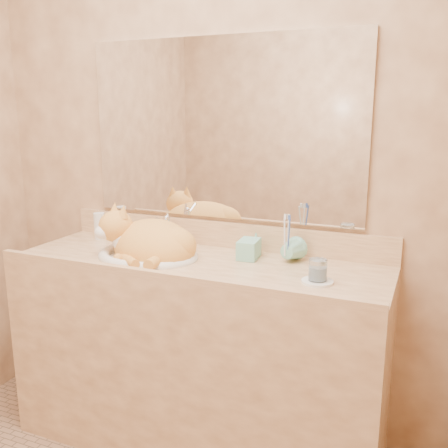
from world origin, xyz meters
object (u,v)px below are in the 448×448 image
at_px(vanity_counter, 198,354).
at_px(soap_dispenser, 245,241).
at_px(sink_basin, 148,241).
at_px(toothbrush_cup, 286,253).
at_px(cat, 148,240).
at_px(water_glass, 318,270).

bearing_deg(vanity_counter, soap_dispenser, 20.38).
distance_m(sink_basin, toothbrush_cup, 0.60).
distance_m(cat, soap_dispenser, 0.43).
bearing_deg(cat, vanity_counter, 26.36).
bearing_deg(sink_basin, cat, 113.26).
relative_size(sink_basin, water_glass, 5.56).
bearing_deg(toothbrush_cup, soap_dispenser, -165.48).
xyz_separation_m(toothbrush_cup, water_glass, (0.17, -0.18, 0.00)).
distance_m(vanity_counter, toothbrush_cup, 0.60).
distance_m(vanity_counter, water_glass, 0.71).
relative_size(cat, water_glass, 5.36).
height_order(soap_dispenser, toothbrush_cup, soap_dispenser).
distance_m(sink_basin, soap_dispenser, 0.43).
height_order(sink_basin, soap_dispenser, soap_dispenser).
xyz_separation_m(vanity_counter, sink_basin, (-0.23, -0.02, 0.49)).
xyz_separation_m(cat, soap_dispenser, (0.43, 0.08, 0.02)).
bearing_deg(water_glass, sink_basin, 176.52).
relative_size(cat, soap_dispenser, 2.33).
distance_m(vanity_counter, cat, 0.55).
bearing_deg(soap_dispenser, toothbrush_cup, 9.70).
bearing_deg(water_glass, cat, 175.49).
height_order(toothbrush_cup, water_glass, toothbrush_cup).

